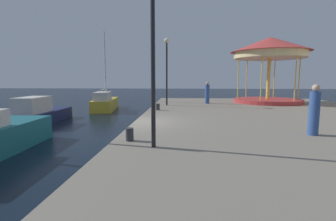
% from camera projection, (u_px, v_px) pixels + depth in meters
% --- Properties ---
extents(ground_plane, '(120.00, 120.00, 0.00)m').
position_uv_depth(ground_plane, '(135.00, 139.00, 11.20)').
color(ground_plane, black).
extents(quay_dock, '(14.69, 27.63, 0.80)m').
position_uv_depth(quay_dock, '(302.00, 132.00, 10.71)').
color(quay_dock, gray).
rests_on(quay_dock, ground).
extents(motorboat_navy, '(1.92, 5.05, 1.66)m').
position_uv_depth(motorboat_navy, '(39.00, 114.00, 15.00)').
color(motorboat_navy, '#19214C').
rests_on(motorboat_navy, ground).
extents(sailboat_yellow, '(2.39, 5.53, 6.85)m').
position_uv_depth(sailboat_yellow, '(105.00, 103.00, 21.49)').
color(sailboat_yellow, gold).
rests_on(sailboat_yellow, ground).
extents(carousel, '(6.07, 6.07, 5.16)m').
position_uv_depth(carousel, '(270.00, 54.00, 19.45)').
color(carousel, '#B23333').
rests_on(carousel, quay_dock).
extents(lamp_post_mid_promenade, '(0.36, 0.36, 4.56)m').
position_uv_depth(lamp_post_mid_promenade, '(153.00, 33.00, 6.52)').
color(lamp_post_mid_promenade, black).
rests_on(lamp_post_mid_promenade, quay_dock).
extents(lamp_post_far_end, '(0.36, 0.36, 4.75)m').
position_uv_depth(lamp_post_far_end, '(167.00, 60.00, 17.47)').
color(lamp_post_far_end, black).
rests_on(lamp_post_far_end, quay_dock).
extents(bollard_south, '(0.24, 0.24, 0.40)m').
position_uv_depth(bollard_south, '(130.00, 134.00, 7.57)').
color(bollard_south, '#2D2D33').
rests_on(bollard_south, quay_dock).
extents(bollard_north, '(0.24, 0.24, 0.40)m').
position_uv_depth(bollard_north, '(158.00, 107.00, 15.10)').
color(bollard_north, '#2D2D33').
rests_on(bollard_north, quay_dock).
extents(person_far_corner, '(0.34, 0.34, 1.72)m').
position_uv_depth(person_far_corner, '(314.00, 112.00, 8.28)').
color(person_far_corner, '#2D4C8C').
rests_on(person_far_corner, quay_dock).
extents(person_by_the_water, '(0.34, 0.34, 1.70)m').
position_uv_depth(person_by_the_water, '(207.00, 93.00, 19.16)').
color(person_by_the_water, '#2D4C8C').
rests_on(person_by_the_water, quay_dock).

